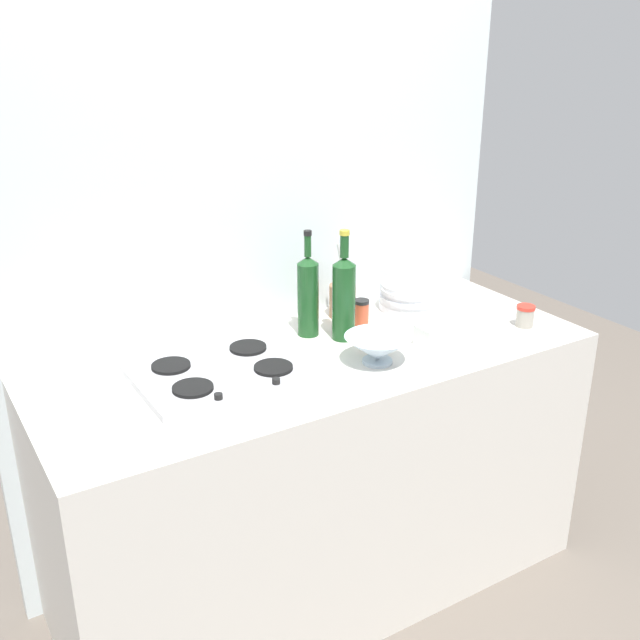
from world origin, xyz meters
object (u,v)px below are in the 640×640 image
(mixing_bowl, at_px, (378,348))
(condiment_jar_rear, at_px, (525,316))
(plate_stack, at_px, (411,296))
(wine_bottle_leftmost, at_px, (308,294))
(butter_dish, at_px, (440,334))
(wine_bottle_mid_left, at_px, (344,296))
(condiment_jar_front, at_px, (362,312))
(stovetop_hob, at_px, (222,371))
(utensil_crock, at_px, (343,299))

(mixing_bowl, xyz_separation_m, condiment_jar_rear, (0.61, -0.02, -0.01))
(plate_stack, bearing_deg, wine_bottle_leftmost, -178.59)
(mixing_bowl, bearing_deg, butter_dish, 3.28)
(wine_bottle_mid_left, relative_size, butter_dish, 2.37)
(wine_bottle_mid_left, relative_size, condiment_jar_front, 3.99)
(mixing_bowl, height_order, butter_dish, mixing_bowl)
(stovetop_hob, bearing_deg, mixing_bowl, -20.55)
(plate_stack, xyz_separation_m, mixing_bowl, (-0.38, -0.32, -0.00))
(mixing_bowl, bearing_deg, utensil_crock, 72.68)
(plate_stack, bearing_deg, stovetop_hob, -169.83)
(plate_stack, bearing_deg, mixing_bowl, -140.05)
(wine_bottle_leftmost, relative_size, utensil_crock, 1.17)
(mixing_bowl, bearing_deg, plate_stack, 39.95)
(condiment_jar_rear, bearing_deg, stovetop_hob, 169.77)
(wine_bottle_mid_left, distance_m, condiment_jar_rear, 0.65)
(butter_dish, distance_m, condiment_jar_rear, 0.35)
(plate_stack, xyz_separation_m, condiment_jar_rear, (0.23, -0.34, -0.01))
(wine_bottle_mid_left, distance_m, condiment_jar_front, 0.17)
(mixing_bowl, bearing_deg, wine_bottle_mid_left, 86.14)
(butter_dish, distance_m, utensil_crock, 0.40)
(wine_bottle_mid_left, relative_size, utensil_crock, 1.20)
(plate_stack, xyz_separation_m, wine_bottle_mid_left, (-0.36, -0.10, 0.10))
(butter_dish, bearing_deg, wine_bottle_leftmost, 138.55)
(plate_stack, relative_size, utensil_crock, 0.77)
(butter_dish, relative_size, utensil_crock, 0.51)
(stovetop_hob, bearing_deg, butter_dish, -12.20)
(wine_bottle_leftmost, relative_size, condiment_jar_rear, 4.79)
(wine_bottle_leftmost, height_order, condiment_jar_rear, wine_bottle_leftmost)
(plate_stack, relative_size, butter_dish, 1.52)
(stovetop_hob, distance_m, butter_dish, 0.73)
(plate_stack, bearing_deg, utensil_crock, 165.49)
(utensil_crock, bearing_deg, condiment_jar_front, -82.97)
(mixing_bowl, distance_m, condiment_jar_rear, 0.61)
(stovetop_hob, xyz_separation_m, mixing_bowl, (0.45, -0.17, 0.03))
(wine_bottle_leftmost, distance_m, utensil_crock, 0.22)
(plate_stack, height_order, wine_bottle_leftmost, wine_bottle_leftmost)
(condiment_jar_front, relative_size, condiment_jar_rear, 1.23)
(condiment_jar_front, bearing_deg, stovetop_hob, -168.97)
(wine_bottle_leftmost, xyz_separation_m, butter_dish, (0.33, -0.29, -0.11))
(utensil_crock, distance_m, condiment_jar_rear, 0.64)
(mixing_bowl, relative_size, condiment_jar_rear, 2.76)
(condiment_jar_front, bearing_deg, wine_bottle_mid_left, -150.98)
(stovetop_hob, xyz_separation_m, wine_bottle_mid_left, (0.46, 0.05, 0.14))
(wine_bottle_leftmost, bearing_deg, plate_stack, 1.41)
(stovetop_hob, relative_size, mixing_bowl, 2.45)
(utensil_crock, bearing_deg, plate_stack, -14.51)
(plate_stack, distance_m, butter_dish, 0.33)
(condiment_jar_front, distance_m, condiment_jar_rear, 0.57)
(plate_stack, distance_m, utensil_crock, 0.27)
(butter_dish, xyz_separation_m, utensil_crock, (-0.14, 0.37, 0.03))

